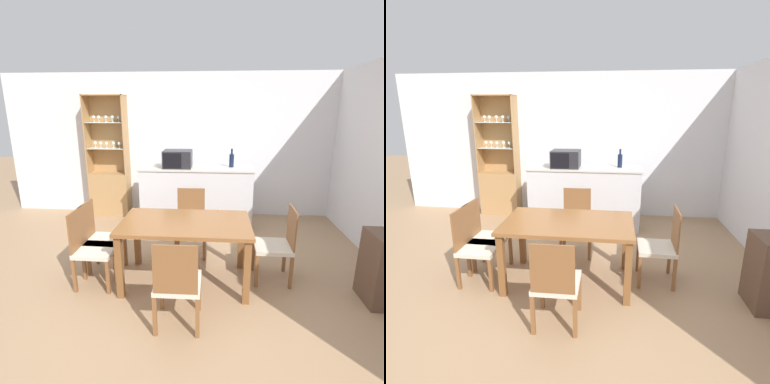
# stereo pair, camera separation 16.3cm
# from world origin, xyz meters

# --- Properties ---
(ground_plane) EXTENTS (18.00, 18.00, 0.00)m
(ground_plane) POSITION_xyz_m (0.00, 0.00, 0.00)
(ground_plane) COLOR #A37F5B
(wall_back) EXTENTS (6.80, 0.06, 2.55)m
(wall_back) POSITION_xyz_m (0.00, 2.63, 1.27)
(wall_back) COLOR silver
(wall_back) RESTS_ON ground_plane
(kitchen_counter) EXTENTS (1.83, 0.56, 1.02)m
(kitchen_counter) POSITION_xyz_m (0.17, 1.94, 0.51)
(kitchen_counter) COLOR silver
(kitchen_counter) RESTS_ON ground_plane
(display_cabinet) EXTENTS (0.71, 0.32, 2.17)m
(display_cabinet) POSITION_xyz_m (-1.47, 2.45, 0.62)
(display_cabinet) COLOR tan
(display_cabinet) RESTS_ON ground_plane
(dining_table) EXTENTS (1.42, 0.84, 0.73)m
(dining_table) POSITION_xyz_m (0.16, 0.22, 0.63)
(dining_table) COLOR brown
(dining_table) RESTS_ON ground_plane
(dining_chair_head_near) EXTENTS (0.42, 0.42, 0.88)m
(dining_chair_head_near) POSITION_xyz_m (0.16, -0.52, 0.44)
(dining_chair_head_near) COLOR beige
(dining_chair_head_near) RESTS_ON ground_plane
(dining_chair_side_left_far) EXTENTS (0.42, 0.42, 0.88)m
(dining_chair_side_left_far) POSITION_xyz_m (-0.87, 0.35, 0.44)
(dining_chair_side_left_far) COLOR beige
(dining_chair_side_left_far) RESTS_ON ground_plane
(dining_chair_side_right_far) EXTENTS (0.42, 0.42, 0.88)m
(dining_chair_side_right_far) POSITION_xyz_m (1.19, 0.35, 0.44)
(dining_chair_side_right_far) COLOR beige
(dining_chair_side_right_far) RESTS_ON ground_plane
(dining_chair_head_far) EXTENTS (0.43, 0.43, 0.88)m
(dining_chair_head_far) POSITION_xyz_m (0.16, 0.97, 0.44)
(dining_chair_head_far) COLOR beige
(dining_chair_head_far) RESTS_ON ground_plane
(dining_chair_side_left_near) EXTENTS (0.41, 0.41, 0.88)m
(dining_chair_side_left_near) POSITION_xyz_m (-0.87, 0.10, 0.44)
(dining_chair_side_left_near) COLOR beige
(dining_chair_side_left_near) RESTS_ON ground_plane
(microwave) EXTENTS (0.45, 0.40, 0.27)m
(microwave) POSITION_xyz_m (-0.13, 1.90, 1.16)
(microwave) COLOR #232328
(microwave) RESTS_ON kitchen_counter
(wine_bottle) EXTENTS (0.08, 0.08, 0.30)m
(wine_bottle) POSITION_xyz_m (0.74, 1.98, 1.13)
(wine_bottle) COLOR #141E38
(wine_bottle) RESTS_ON kitchen_counter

